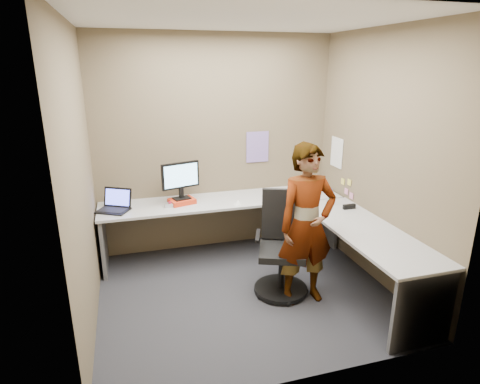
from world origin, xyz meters
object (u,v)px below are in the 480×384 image
object	(u,v)px
desk	(272,224)
office_chair	(282,252)
person	(307,225)
monitor	(181,177)

from	to	relation	value
desk	office_chair	world-z (taller)	office_chair
desk	person	bearing A→B (deg)	-80.49
desk	monitor	distance (m)	1.21
desk	office_chair	xyz separation A→B (m)	(-0.05, -0.42, -0.15)
desk	monitor	world-z (taller)	monitor
office_chair	person	bearing A→B (deg)	-33.76
office_chair	person	xyz separation A→B (m)	(0.16, -0.23, 0.38)
monitor	desk	bearing A→B (deg)	-48.68
desk	person	distance (m)	0.70
office_chair	desk	bearing A→B (deg)	104.93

